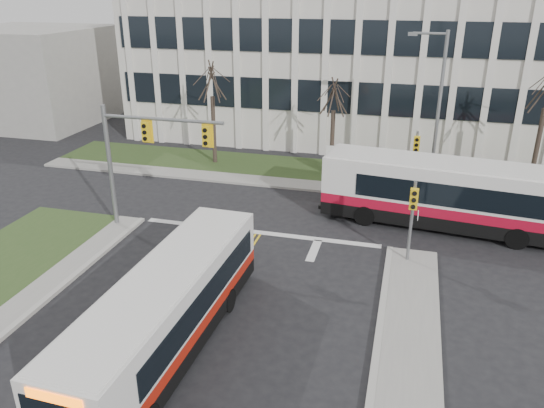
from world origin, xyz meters
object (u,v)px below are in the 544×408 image
Objects in this scene: bus_main at (167,313)px; bus_cross at (451,197)px; directory_sign at (338,159)px; streetlight at (436,105)px.

bus_cross is (9.44, 12.57, 0.24)m from bus_main.
directory_sign is at bearing 83.07° from bus_main.
bus_main is at bearing -115.60° from streetlight.
streetlight is at bearing 66.12° from bus_main.
bus_cross reaches higher than directory_sign.
bus_cross is at bearing -78.12° from streetlight.
bus_cross is at bearing 54.82° from bus_main.
streetlight reaches higher than bus_cross.
directory_sign is 19.04m from bus_main.
bus_cross is (6.57, -6.25, 0.51)m from directory_sign.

